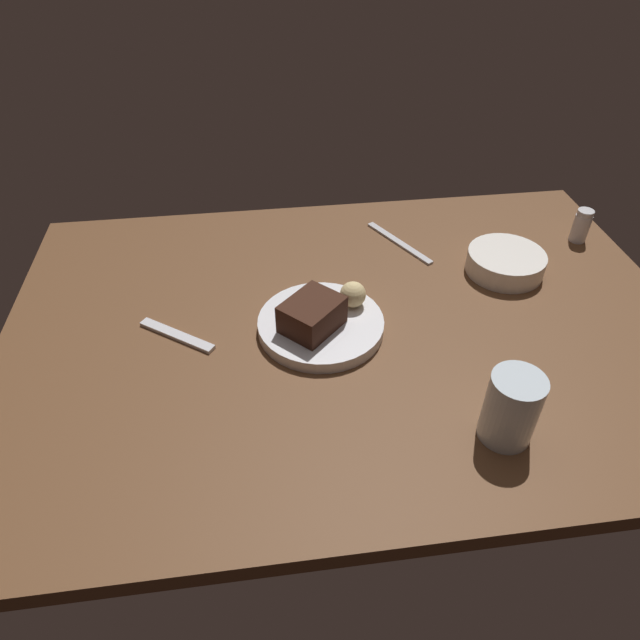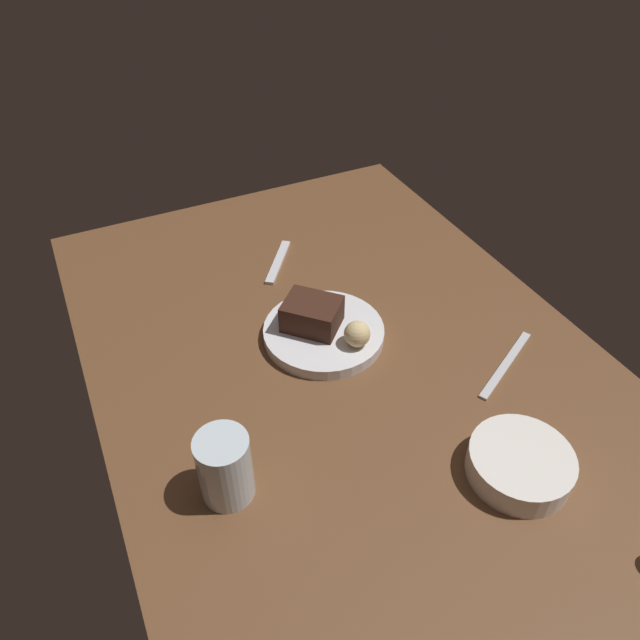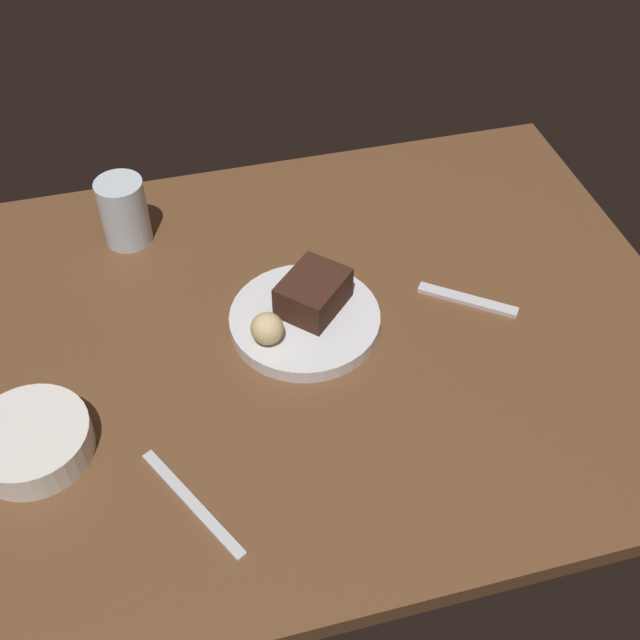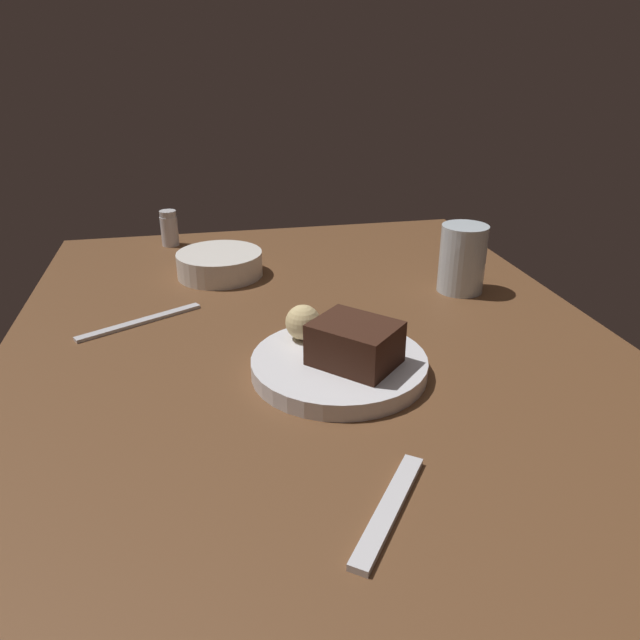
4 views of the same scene
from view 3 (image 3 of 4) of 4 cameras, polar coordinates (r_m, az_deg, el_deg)
name	(u,v)px [view 3 (image 3 of 4)]	position (r cm, az deg, el deg)	size (l,w,h in cm)	color
dining_table	(272,346)	(114.30, -3.47, -1.85)	(120.00, 84.00, 3.00)	brown
dessert_plate	(305,320)	(113.98, -1.09, -0.02)	(21.67, 21.67, 2.16)	silver
chocolate_cake_slice	(313,293)	(112.66, -0.48, 1.97)	(9.66, 7.67, 5.21)	#381E14
bread_roll	(267,329)	(108.45, -3.82, -0.62)	(4.59, 4.59, 4.59)	#DBC184
water_glass	(124,212)	(128.96, -13.90, 7.56)	(7.47, 7.47, 11.03)	silver
side_bowl	(32,441)	(105.61, -19.98, -8.15)	(14.86, 14.86, 4.22)	white
dessert_spoon	(467,299)	(120.00, 10.53, 1.47)	(15.00, 1.80, 0.70)	silver
butter_knife	(192,503)	(97.99, -9.15, -12.83)	(19.00, 1.40, 0.50)	silver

